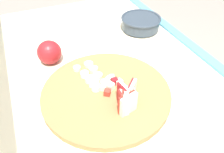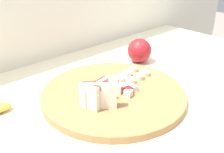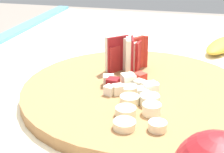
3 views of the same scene
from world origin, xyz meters
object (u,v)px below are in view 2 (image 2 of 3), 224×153
cutting_board (114,94)px  whole_apple (139,51)px  banana_slice_rows (128,78)px  apple_dice_pile (120,87)px  apple_wedge_fan (98,95)px

cutting_board → whole_apple: whole_apple is taller
banana_slice_rows → whole_apple: bearing=32.4°
cutting_board → apple_dice_pile: 0.03m
apple_wedge_fan → banana_slice_rows: (0.15, 0.05, -0.02)m
whole_apple → banana_slice_rows: bearing=-147.6°
apple_dice_pile → whole_apple: bearing=30.5°
cutting_board → apple_dice_pile: apple_dice_pile is taller
banana_slice_rows → whole_apple: 0.18m
cutting_board → whole_apple: 0.25m
apple_wedge_fan → apple_dice_pile: (0.09, 0.02, -0.02)m
cutting_board → apple_wedge_fan: (-0.08, -0.03, 0.04)m
apple_dice_pile → banana_slice_rows: apple_dice_pile is taller
cutting_board → banana_slice_rows: size_ratio=2.62×
apple_wedge_fan → whole_apple: bearing=25.4°
banana_slice_rows → apple_dice_pile: bearing=-155.0°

